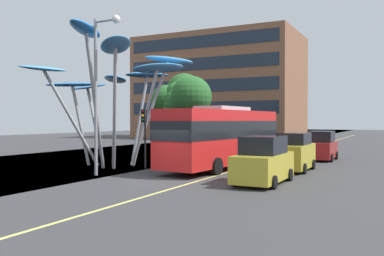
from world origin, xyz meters
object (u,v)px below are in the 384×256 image
Objects in this scene: traffic_light_kerb_far at (181,128)px; leaf_sculpture at (115,74)px; car_parked_mid at (294,153)px; traffic_light_island_mid at (210,123)px; car_parked_near at (263,161)px; car_parked_far at (321,147)px; red_bus at (223,135)px; pedestrian at (185,154)px; no_entry_sign at (170,142)px; traffic_light_kerb_near at (144,126)px; street_lamp at (101,76)px.

leaf_sculpture is at bearing -122.01° from traffic_light_kerb_far.
leaf_sculpture is at bearing -166.55° from car_parked_mid.
leaf_sculpture is at bearing -107.13° from traffic_light_island_mid.
traffic_light_kerb_far reaches higher than car_parked_mid.
car_parked_near reaches higher than car_parked_far.
traffic_light_island_mid is (2.77, 8.97, -3.23)m from leaf_sculpture.
pedestrian is (-2.19, -0.99, -1.22)m from red_bus.
no_entry_sign is at bearing 178.72° from car_parked_mid.
red_bus is 2.97× the size of traffic_light_island_mid.
red_bus reaches higher than no_entry_sign.
car_parked_near is 7.50m from pedestrian.
street_lamp reaches higher than traffic_light_kerb_near.
car_parked_far is (4.56, 8.10, -1.09)m from red_bus.
traffic_light_kerb_near is (2.66, -0.55, -3.38)m from leaf_sculpture.
car_parked_mid reaches higher than car_parked_near.
no_entry_sign is (2.50, 2.85, -4.53)m from leaf_sculpture.
no_entry_sign is (-0.16, 3.40, -1.15)m from traffic_light_kerb_near.
traffic_light_kerb_far is 4.75m from traffic_light_island_mid.
pedestrian is at bearing 148.06° from car_parked_near.
no_entry_sign is at bearing -92.45° from traffic_light_island_mid.
traffic_light_kerb_near is 1.09× the size of traffic_light_kerb_far.
red_bus is 2.84× the size of car_parked_mid.
no_entry_sign is (-8.49, 5.78, 0.46)m from car_parked_near.
car_parked_far is (8.62, 1.16, -1.79)m from traffic_light_island_mid.
traffic_light_island_mid reaches higher than red_bus.
traffic_light_kerb_far is 0.86× the size of car_parked_far.
pedestrian is at bearing -76.75° from traffic_light_island_mid.
traffic_light_island_mid reaches higher than traffic_light_kerb_near.
traffic_light_kerb_near is 0.43× the size of street_lamp.
no_entry_sign is (-8.60, 0.19, 0.44)m from car_parked_mid.
traffic_light_kerb_near reaches higher than no_entry_sign.
traffic_light_kerb_far is 10.64m from car_parked_far.
car_parked_far is (0.39, 13.06, -0.03)m from car_parked_near.
car_parked_mid is at bearing 14.02° from pedestrian.
traffic_light_kerb_far is 1.50× the size of no_entry_sign.
car_parked_mid is 0.48× the size of street_lamp.
red_bus is at bearing 31.79° from traffic_light_kerb_near.
leaf_sculpture reaches higher than traffic_light_kerb_near.
traffic_light_kerb_near is 2.09× the size of pedestrian.
traffic_light_island_mid is at bearing 124.68° from car_parked_near.
traffic_light_kerb_near is 0.90× the size of car_parked_mid.
traffic_light_kerb_far is at bearing 84.01° from no_entry_sign.
traffic_light_island_mid is at bearing 88.60° from traffic_light_kerb_far.
traffic_light_kerb_near is 0.95× the size of traffic_light_island_mid.
leaf_sculpture reaches higher than car_parked_far.
traffic_light_island_mid reaches higher than car_parked_far.
street_lamp reaches higher than car_parked_near.
traffic_light_kerb_near is 1.64× the size of no_entry_sign.
car_parked_far is at bearing 34.02° from traffic_light_kerb_far.
car_parked_mid is 6.67m from pedestrian.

